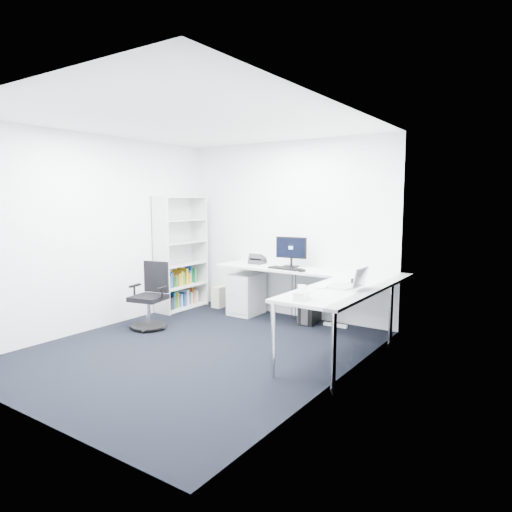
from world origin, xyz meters
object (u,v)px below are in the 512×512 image
Objects in this scene: l_desk at (294,301)px; bookshelf at (181,253)px; monitor at (291,252)px; laptop at (342,276)px; task_chair at (148,296)px.

l_desk is 2.24m from bookshelf.
monitor is 1.65m from laptop.
bookshelf is at bearing -176.85° from monitor.
l_desk is at bearing -1.32° from bookshelf.
l_desk is 2.04m from task_chair.
bookshelf reaches higher than monitor.
monitor is at bearing 10.70° from bookshelf.
laptop reaches higher than l_desk.
l_desk is 7.71× the size of laptop.
l_desk is 0.81m from monitor.
bookshelf is 1.92m from monitor.
monitor is (-0.29, 0.41, 0.64)m from l_desk.
laptop is at bearing -46.78° from monitor.
task_chair is (-1.72, -1.10, 0.06)m from l_desk.
task_chair reaches higher than l_desk.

